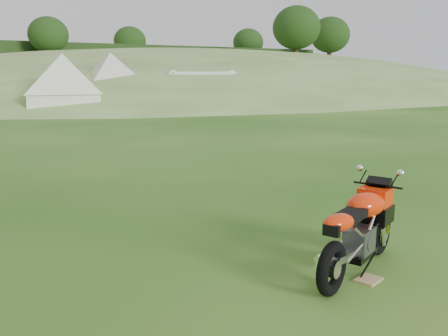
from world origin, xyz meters
TOP-DOWN VIEW (x-y plane):
  - ground at (0.00, 0.00)m, footprint 120.00×120.00m
  - hillside at (24.00, 40.00)m, footprint 80.00×64.00m
  - hedgerow at (24.00, 40.00)m, footprint 36.00×1.20m
  - sport_motorcycle at (0.91, -1.07)m, footprint 1.76×0.93m
  - plywood_board at (0.84, -1.27)m, footprint 0.29×0.25m
  - tent_mid at (4.73, 19.12)m, footprint 3.97×3.97m
  - tent_right at (7.99, 21.22)m, footprint 3.59×3.59m
  - caravan at (12.57, 19.59)m, footprint 4.53×3.07m

SIDE VIEW (x-z plane):
  - ground at x=0.00m, z-range 0.00..0.00m
  - hillside at x=24.00m, z-range -4.00..4.00m
  - hedgerow at x=24.00m, z-range -4.30..4.30m
  - plywood_board at x=0.84m, z-range 0.00..0.02m
  - sport_motorcycle at x=0.91m, z-range 0.00..1.03m
  - caravan at x=12.57m, z-range 0.00..1.94m
  - tent_mid at x=4.73m, z-range 0.00..2.70m
  - tent_right at x=7.99m, z-range 0.00..2.79m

